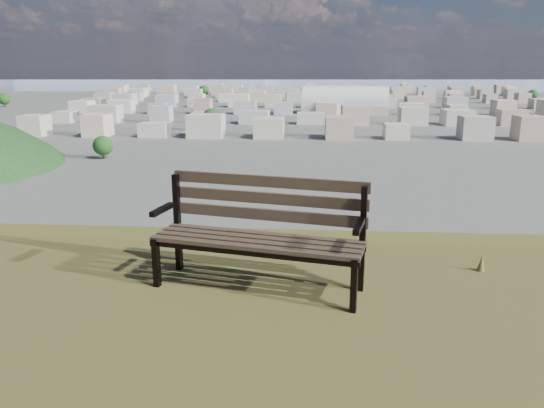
{
  "coord_description": "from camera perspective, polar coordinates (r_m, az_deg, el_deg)",
  "views": [
    {
      "loc": [
        0.62,
        -1.99,
        27.04
      ],
      "look_at": [
        0.16,
        4.6,
        25.3
      ],
      "focal_mm": 35.0,
      "sensor_mm": 36.0,
      "label": 1
    }
  ],
  "objects": [
    {
      "name": "city_blocks",
      "position": [
        397.14,
        3.9,
        11.31
      ],
      "size": [
        395.0,
        361.0,
        7.0
      ],
      "color": "beige",
      "rests_on": "ground"
    },
    {
      "name": "arena",
      "position": [
        310.65,
        7.9,
        10.5
      ],
      "size": [
        50.36,
        26.62,
        20.29
      ],
      "rotation": [
        0.0,
        0.0,
        -0.14
      ],
      "color": "silver",
      "rests_on": "ground"
    },
    {
      "name": "far_hills",
      "position": [
        1406.27,
        1.46,
        14.68
      ],
      "size": [
        2050.0,
        340.0,
        60.0
      ],
      "color": "#9CA7C2",
      "rests_on": "ground"
    },
    {
      "name": "city_trees",
      "position": [
        322.89,
        -0.9,
        10.8
      ],
      "size": [
        406.52,
        387.2,
        9.98
      ],
      "color": "black",
      "rests_on": "ground"
    },
    {
      "name": "bay_water",
      "position": [
        902.4,
        3.98,
        12.99
      ],
      "size": [
        2400.0,
        700.0,
        0.12
      ],
      "primitive_type": "cube",
      "color": "#8390A7",
      "rests_on": "ground"
    },
    {
      "name": "park_bench",
      "position": [
        4.94,
        -1.21,
        -2.5
      ],
      "size": [
        2.03,
        1.04,
        1.02
      ],
      "rotation": [
        0.0,
        0.0,
        -0.23
      ],
      "color": "#433426",
      "rests_on": "hilltop_mesa"
    }
  ]
}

